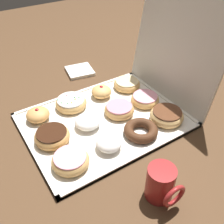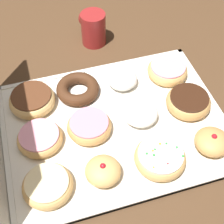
% 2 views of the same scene
% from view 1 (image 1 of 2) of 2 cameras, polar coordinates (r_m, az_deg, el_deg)
% --- Properties ---
extents(ground_plane, '(3.00, 3.00, 0.00)m').
position_cam_1_polar(ground_plane, '(0.95, -1.72, -2.13)').
color(ground_plane, '#4C331E').
extents(donut_box, '(0.43, 0.56, 0.01)m').
position_cam_1_polar(donut_box, '(0.95, -1.73, -1.89)').
color(donut_box, silver).
rests_on(donut_box, ground).
extents(box_lid_open, '(0.43, 0.09, 0.54)m').
position_cam_1_polar(box_lid_open, '(0.99, 14.79, 16.72)').
color(box_lid_open, silver).
rests_on(box_lid_open, ground).
extents(jelly_filled_donut_0, '(0.08, 0.08, 0.05)m').
position_cam_1_polar(jelly_filled_donut_0, '(0.97, -16.00, -0.56)').
color(jelly_filled_donut_0, tan).
rests_on(jelly_filled_donut_0, donut_box).
extents(chocolate_frosted_donut_1, '(0.12, 0.12, 0.04)m').
position_cam_1_polar(chocolate_frosted_donut_1, '(0.87, -13.06, -5.19)').
color(chocolate_frosted_donut_1, tan).
rests_on(chocolate_frosted_donut_1, donut_box).
extents(pink_frosted_donut_2, '(0.11, 0.11, 0.04)m').
position_cam_1_polar(pink_frosted_donut_2, '(0.79, -9.14, -10.48)').
color(pink_frosted_donut_2, tan).
rests_on(pink_frosted_donut_2, donut_box).
extents(sprinkle_donut_3, '(0.12, 0.12, 0.04)m').
position_cam_1_polar(sprinkle_donut_3, '(1.01, -9.00, 2.01)').
color(sprinkle_donut_3, tan).
rests_on(sprinkle_donut_3, donut_box).
extents(powdered_filled_donut_4, '(0.09, 0.09, 0.04)m').
position_cam_1_polar(powdered_filled_donut_4, '(0.91, -5.42, -2.07)').
color(powdered_filled_donut_4, white).
rests_on(powdered_filled_donut_4, donut_box).
extents(powdered_filled_donut_5, '(0.08, 0.08, 0.05)m').
position_cam_1_polar(powdered_filled_donut_5, '(0.83, -0.67, -6.79)').
color(powdered_filled_donut_5, white).
rests_on(powdered_filled_donut_5, donut_box).
extents(jelly_filled_donut_6, '(0.08, 0.08, 0.05)m').
position_cam_1_polar(jelly_filled_donut_6, '(1.05, -2.34, 4.50)').
color(jelly_filled_donut_6, tan).
rests_on(jelly_filled_donut_6, donut_box).
extents(pink_frosted_donut_7, '(0.11, 0.11, 0.04)m').
position_cam_1_polar(pink_frosted_donut_7, '(0.96, 1.67, 0.52)').
color(pink_frosted_donut_7, tan).
rests_on(pink_frosted_donut_7, donut_box).
extents(chocolate_cake_ring_donut_8, '(0.12, 0.12, 0.03)m').
position_cam_1_polar(chocolate_cake_ring_donut_8, '(0.88, 6.36, -4.05)').
color(chocolate_cake_ring_donut_8, '#472816').
rests_on(chocolate_cake_ring_donut_8, donut_box).
extents(glazed_ring_donut_9, '(0.11, 0.11, 0.03)m').
position_cam_1_polar(glazed_ring_donut_9, '(1.11, 3.29, 6.15)').
color(glazed_ring_donut_9, tan).
rests_on(glazed_ring_donut_9, donut_box).
extents(pink_frosted_donut_10, '(0.11, 0.11, 0.03)m').
position_cam_1_polar(pink_frosted_donut_10, '(1.03, 7.19, 2.90)').
color(pink_frosted_donut_10, tan).
rests_on(pink_frosted_donut_10, donut_box).
extents(chocolate_frosted_donut_11, '(0.12, 0.12, 0.04)m').
position_cam_1_polar(chocolate_frosted_donut_11, '(0.95, 11.97, -0.74)').
color(chocolate_frosted_donut_11, '#E5B770').
rests_on(chocolate_frosted_donut_11, donut_box).
extents(coffee_mug, '(0.10, 0.08, 0.10)m').
position_cam_1_polar(coffee_mug, '(0.71, 10.81, -15.18)').
color(coffee_mug, maroon).
rests_on(coffee_mug, ground).
extents(napkin_stack, '(0.14, 0.14, 0.01)m').
position_cam_1_polar(napkin_stack, '(1.25, -7.11, 8.95)').
color(napkin_stack, white).
rests_on(napkin_stack, ground).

